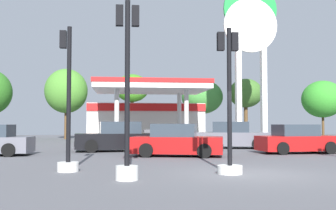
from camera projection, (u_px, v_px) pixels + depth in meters
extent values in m
plane|color=#56565B|center=(249.00, 174.00, 12.10)|extent=(90.00, 90.00, 0.00)
cube|color=beige|center=(145.00, 123.00, 35.68)|extent=(9.65, 6.31, 3.21)
cube|color=red|center=(147.00, 107.00, 32.56)|extent=(9.65, 0.12, 0.60)
cube|color=white|center=(150.00, 89.00, 29.31)|extent=(7.99, 6.17, 0.35)
cube|color=red|center=(150.00, 84.00, 29.32)|extent=(8.09, 6.27, 0.30)
cylinder|color=silver|center=(117.00, 117.00, 27.24)|extent=(0.32, 0.32, 3.89)
cylinder|color=silver|center=(186.00, 118.00, 27.81)|extent=(0.32, 0.32, 3.89)
cylinder|color=silver|center=(117.00, 118.00, 30.61)|extent=(0.32, 0.32, 3.89)
cylinder|color=silver|center=(179.00, 118.00, 31.17)|extent=(0.32, 0.32, 3.89)
cube|color=#4C4C51|center=(150.00, 137.00, 29.14)|extent=(0.90, 0.60, 1.10)
cube|color=white|center=(238.00, 90.00, 31.93)|extent=(0.40, 0.56, 8.45)
cube|color=white|center=(264.00, 90.00, 32.18)|extent=(0.40, 0.56, 8.45)
cylinder|color=white|center=(250.00, 25.00, 32.30)|extent=(4.39, 0.22, 4.39)
cylinder|color=#198C38|center=(250.00, 9.00, 32.38)|extent=(4.39, 0.22, 4.39)
cube|color=white|center=(250.00, 17.00, 32.39)|extent=(4.04, 0.08, 0.79)
cylinder|color=black|center=(91.00, 146.00, 21.00)|extent=(0.71, 0.30, 0.69)
cylinder|color=black|center=(91.00, 144.00, 22.83)|extent=(0.71, 0.30, 0.69)
cylinder|color=black|center=(145.00, 146.00, 21.57)|extent=(0.71, 0.30, 0.69)
cylinder|color=black|center=(140.00, 144.00, 23.39)|extent=(0.71, 0.30, 0.69)
cube|color=black|center=(117.00, 141.00, 22.21)|extent=(4.69, 2.28, 0.82)
cube|color=#2D3842|center=(120.00, 128.00, 22.27)|extent=(2.30, 1.86, 0.69)
cube|color=black|center=(76.00, 143.00, 21.76)|extent=(0.28, 1.82, 0.26)
cylinder|color=black|center=(312.00, 146.00, 21.72)|extent=(0.64, 0.25, 0.63)
cylinder|color=black|center=(330.00, 148.00, 20.06)|extent=(0.64, 0.25, 0.63)
cylinder|color=black|center=(268.00, 146.00, 21.26)|extent=(0.64, 0.25, 0.63)
cylinder|color=black|center=(283.00, 148.00, 19.60)|extent=(0.64, 0.25, 0.63)
cube|color=#A51111|center=(298.00, 143.00, 20.67)|extent=(4.22, 1.98, 0.75)
cube|color=#2D3842|center=(295.00, 131.00, 20.67)|extent=(2.05, 1.65, 0.63)
cube|color=black|center=(334.00, 145.00, 21.03)|extent=(0.22, 1.64, 0.24)
cylinder|color=black|center=(9.00, 150.00, 18.39)|extent=(0.64, 0.24, 0.63)
cylinder|color=black|center=(19.00, 148.00, 20.07)|extent=(0.64, 0.24, 0.63)
cylinder|color=black|center=(256.00, 142.00, 25.64)|extent=(0.74, 0.42, 0.70)
cylinder|color=black|center=(258.00, 143.00, 23.78)|extent=(0.74, 0.42, 0.70)
cylinder|color=black|center=(211.00, 142.00, 26.06)|extent=(0.74, 0.42, 0.70)
cylinder|color=black|center=(210.00, 143.00, 24.21)|extent=(0.74, 0.42, 0.70)
cube|color=slate|center=(233.00, 139.00, 24.93)|extent=(4.93, 3.07, 0.83)
cube|color=#2D3842|center=(231.00, 127.00, 24.99)|extent=(2.55, 2.22, 0.70)
cube|color=black|center=(271.00, 141.00, 24.59)|extent=(0.61, 1.79, 0.26)
cylinder|color=black|center=(206.00, 149.00, 19.40)|extent=(0.68, 0.38, 0.64)
cylinder|color=black|center=(204.00, 151.00, 17.69)|extent=(0.68, 0.38, 0.64)
cylinder|color=black|center=(153.00, 148.00, 19.76)|extent=(0.68, 0.38, 0.64)
cylinder|color=black|center=(146.00, 150.00, 18.05)|extent=(0.68, 0.38, 0.64)
cube|color=#A51111|center=(177.00, 145.00, 18.73)|extent=(4.53, 2.79, 0.76)
cube|color=#2D3842|center=(174.00, 131.00, 18.79)|extent=(2.34, 2.03, 0.64)
cube|color=black|center=(222.00, 148.00, 18.44)|extent=(0.55, 1.65, 0.24)
cylinder|color=silver|center=(127.00, 173.00, 10.78)|extent=(0.61, 0.61, 0.39)
cylinder|color=black|center=(127.00, 82.00, 10.89)|extent=(0.14, 0.14, 4.51)
cube|color=black|center=(120.00, 16.00, 11.11)|extent=(0.21, 0.20, 0.57)
sphere|color=red|center=(120.00, 10.00, 11.24)|extent=(0.15, 0.15, 0.15)
sphere|color=#D89E0C|center=(120.00, 17.00, 11.24)|extent=(0.15, 0.15, 0.15)
sphere|color=green|center=(119.00, 23.00, 11.23)|extent=(0.15, 0.15, 0.15)
cube|color=black|center=(135.00, 16.00, 11.17)|extent=(0.21, 0.20, 0.57)
sphere|color=red|center=(135.00, 11.00, 11.30)|extent=(0.15, 0.15, 0.15)
sphere|color=#D89E0C|center=(135.00, 17.00, 11.29)|extent=(0.15, 0.15, 0.15)
sphere|color=green|center=(135.00, 24.00, 11.28)|extent=(0.15, 0.15, 0.15)
cylinder|color=silver|center=(68.00, 167.00, 12.71)|extent=(0.67, 0.67, 0.30)
cylinder|color=black|center=(69.00, 94.00, 12.82)|extent=(0.14, 0.14, 4.34)
cube|color=black|center=(63.00, 39.00, 13.04)|extent=(0.21, 0.20, 0.57)
sphere|color=red|center=(64.00, 35.00, 13.17)|extent=(0.15, 0.15, 0.15)
sphere|color=#D89E0C|center=(64.00, 40.00, 13.16)|extent=(0.15, 0.15, 0.15)
sphere|color=green|center=(64.00, 46.00, 13.15)|extent=(0.15, 0.15, 0.15)
cylinder|color=silver|center=(230.00, 170.00, 12.12)|extent=(0.76, 0.76, 0.26)
cylinder|color=black|center=(229.00, 96.00, 12.22)|extent=(0.14, 0.14, 4.19)
cube|color=black|center=(221.00, 41.00, 12.43)|extent=(0.21, 0.20, 0.57)
sphere|color=red|center=(220.00, 37.00, 12.56)|extent=(0.15, 0.15, 0.15)
sphere|color=#D89E0C|center=(220.00, 42.00, 12.55)|extent=(0.15, 0.15, 0.15)
sphere|color=green|center=(220.00, 48.00, 12.55)|extent=(0.15, 0.15, 0.15)
cube|color=black|center=(234.00, 42.00, 12.49)|extent=(0.21, 0.20, 0.57)
sphere|color=red|center=(233.00, 37.00, 12.62)|extent=(0.15, 0.15, 0.15)
sphere|color=#D89E0C|center=(233.00, 43.00, 12.61)|extent=(0.15, 0.15, 0.15)
sphere|color=green|center=(233.00, 48.00, 12.60)|extent=(0.15, 0.15, 0.15)
cylinder|color=brown|center=(66.00, 123.00, 39.53)|extent=(0.29, 0.29, 3.20)
ellipsoid|color=#46842D|center=(66.00, 91.00, 39.68)|extent=(4.18, 4.18, 4.39)
cylinder|color=brown|center=(132.00, 120.00, 39.85)|extent=(0.34, 0.34, 3.81)
ellipsoid|color=#3C8220|center=(132.00, 88.00, 39.99)|extent=(3.36, 3.36, 2.76)
cylinder|color=brown|center=(202.00, 125.00, 41.92)|extent=(0.28, 0.28, 2.71)
ellipsoid|color=#3E8337|center=(202.00, 97.00, 42.06)|extent=(4.33, 4.33, 3.55)
cylinder|color=brown|center=(246.00, 122.00, 40.93)|extent=(0.38, 0.38, 3.37)
ellipsoid|color=#3C6828|center=(246.00, 93.00, 41.07)|extent=(3.43, 3.43, 2.95)
cylinder|color=brown|center=(323.00, 126.00, 41.98)|extent=(0.26, 0.26, 2.49)
ellipsoid|color=#338F29|center=(323.00, 99.00, 42.12)|extent=(4.31, 4.31, 3.88)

